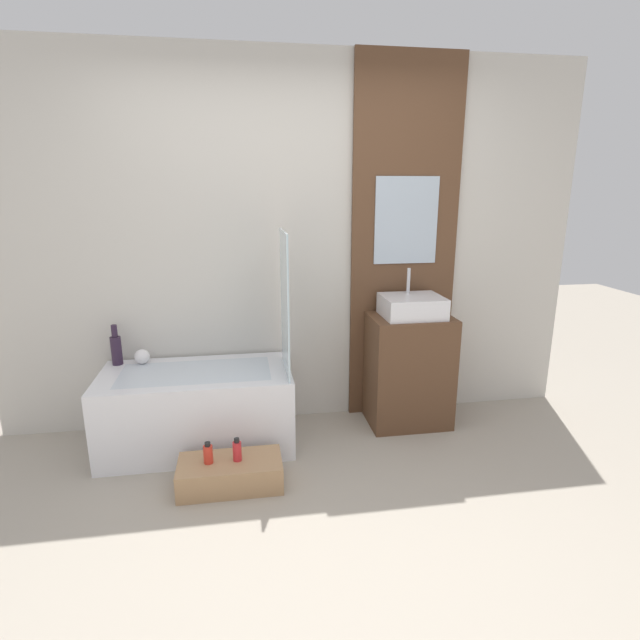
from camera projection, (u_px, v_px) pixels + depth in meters
name	position (u px, v px, depth m)	size (l,w,h in m)	color
ground_plane	(335.00, 556.00, 2.39)	(12.00, 12.00, 0.00)	#A39989
wall_tiled_back	(294.00, 246.00, 3.55)	(4.20, 0.06, 2.60)	beige
wall_wood_accent	(404.00, 244.00, 3.63)	(0.79, 0.04, 2.60)	brown
bathtub	(198.00, 408.00, 3.36)	(1.25, 0.64, 0.53)	white
glass_shower_screen	(285.00, 303.00, 3.20)	(0.01, 0.48, 0.92)	silver
wooden_step_bench	(230.00, 473.00, 2.93)	(0.60, 0.30, 0.16)	#A87F56
vanity_cabinet	(409.00, 370.00, 3.65)	(0.58, 0.41, 0.82)	brown
sink	(412.00, 306.00, 3.52)	(0.42, 0.35, 0.33)	white
vase_tall_dark	(116.00, 348.00, 3.40)	(0.07, 0.07, 0.28)	#2D1E33
vase_round_light	(142.00, 357.00, 3.43)	(0.10, 0.10, 0.10)	white
bottle_soap_primary	(208.00, 454.00, 2.88)	(0.05, 0.05, 0.13)	red
bottle_soap_secondary	(237.00, 450.00, 2.90)	(0.05, 0.05, 0.14)	red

